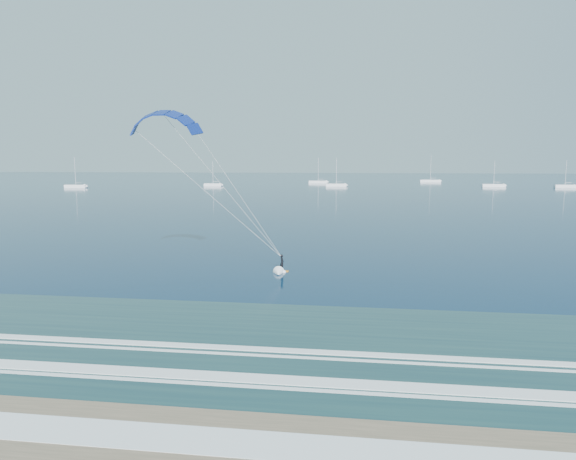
# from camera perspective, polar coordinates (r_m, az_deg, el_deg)

# --- Properties ---
(ground) EXTENTS (900.00, 900.00, 0.00)m
(ground) POSITION_cam_1_polar(r_m,az_deg,el_deg) (21.60, -0.02, -22.49)
(ground) COLOR #072B44
(ground) RESTS_ON ground
(kitesurfer_rig) EXTENTS (14.62, 8.19, 16.30)m
(kitesurfer_rig) POSITION_cam_1_polar(r_m,az_deg,el_deg) (47.61, -7.06, 4.59)
(kitesurfer_rig) COLOR orange
(kitesurfer_rig) RESTS_ON ground
(sailboat_0) EXTENTS (9.11, 2.40, 12.33)m
(sailboat_0) POSITION_cam_1_polar(r_m,az_deg,el_deg) (226.61, -22.50, 4.54)
(sailboat_0) COLOR white
(sailboat_0) RESTS_ON ground
(sailboat_1) EXTENTS (7.65, 2.40, 10.66)m
(sailboat_1) POSITION_cam_1_polar(r_m,az_deg,el_deg) (224.65, -8.32, 5.01)
(sailboat_1) COLOR white
(sailboat_1) RESTS_ON ground
(sailboat_2) EXTENTS (9.16, 2.40, 12.29)m
(sailboat_2) POSITION_cam_1_polar(r_m,az_deg,el_deg) (253.12, 3.38, 5.37)
(sailboat_2) COLOR white
(sailboat_2) RESTS_ON ground
(sailboat_3) EXTENTS (8.61, 2.40, 11.97)m
(sailboat_3) POSITION_cam_1_polar(r_m,az_deg,el_deg) (220.75, 5.39, 5.02)
(sailboat_3) COLOR white
(sailboat_3) RESTS_ON ground
(sailboat_4) EXTENTS (10.33, 2.40, 13.82)m
(sailboat_4) POSITION_cam_1_polar(r_m,az_deg,el_deg) (275.48, 15.53, 5.30)
(sailboat_4) COLOR white
(sailboat_4) RESTS_ON ground
(sailboat_5) EXTENTS (8.07, 2.40, 11.10)m
(sailboat_5) POSITION_cam_1_polar(r_m,az_deg,el_deg) (238.56, 28.41, 4.32)
(sailboat_5) COLOR white
(sailboat_5) RESTS_ON ground
(sailboat_7) EXTENTS (9.31, 2.40, 10.93)m
(sailboat_7) POSITION_cam_1_polar(r_m,az_deg,el_deg) (233.11, 21.87, 4.63)
(sailboat_7) COLOR white
(sailboat_7) RESTS_ON ground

